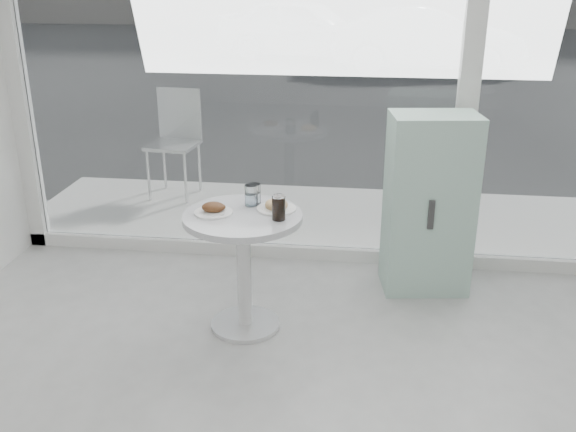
# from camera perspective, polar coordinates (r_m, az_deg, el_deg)

# --- Properties ---
(room_shell) EXTENTS (6.00, 6.00, 6.00)m
(room_shell) POSITION_cam_1_polar(r_m,az_deg,el_deg) (1.09, -4.97, 8.46)
(room_shell) COLOR white
(room_shell) RESTS_ON ground
(storefront) EXTENTS (5.00, 0.14, 3.00)m
(storefront) POSITION_cam_1_polar(r_m,az_deg,el_deg) (4.63, 5.66, 15.77)
(storefront) COLOR silver
(storefront) RESTS_ON ground
(main_table) EXTENTS (0.72, 0.72, 0.77)m
(main_table) POSITION_cam_1_polar(r_m,az_deg,el_deg) (3.92, -3.98, -2.82)
(main_table) COLOR silver
(main_table) RESTS_ON ground
(patio_deck) EXTENTS (5.60, 1.60, 0.05)m
(patio_deck) POSITION_cam_1_polar(r_m,az_deg,el_deg) (5.81, 4.63, -0.22)
(patio_deck) COLOR white
(patio_deck) RESTS_ON ground
(street) EXTENTS (40.00, 24.00, 0.00)m
(street) POSITION_cam_1_polar(r_m,az_deg,el_deg) (17.73, 6.82, 14.17)
(street) COLOR #323232
(street) RESTS_ON ground
(mint_cabinet) EXTENTS (0.63, 0.46, 1.25)m
(mint_cabinet) POSITION_cam_1_polar(r_m,az_deg,el_deg) (4.50, 12.40, 1.03)
(mint_cabinet) COLOR #9BC7B4
(mint_cabinet) RESTS_ON ground
(patio_chair) EXTENTS (0.48, 0.48, 1.02)m
(patio_chair) POSITION_cam_1_polar(r_m,az_deg,el_deg) (6.32, -9.94, 7.06)
(patio_chair) COLOR silver
(patio_chair) RESTS_ON patio_deck
(car_white) EXTENTS (4.57, 2.69, 1.46)m
(car_white) POSITION_cam_1_polar(r_m,az_deg,el_deg) (16.48, 1.46, 16.33)
(car_white) COLOR silver
(car_white) RESTS_ON street
(car_silver) EXTENTS (4.11, 1.44, 1.35)m
(car_silver) POSITION_cam_1_polar(r_m,az_deg,el_deg) (14.76, 12.21, 15.10)
(car_silver) COLOR #989A9F
(car_silver) RESTS_ON street
(plate_fritter) EXTENTS (0.23, 0.23, 0.07)m
(plate_fritter) POSITION_cam_1_polar(r_m,az_deg,el_deg) (3.85, -6.59, 0.61)
(plate_fritter) COLOR white
(plate_fritter) RESTS_ON main_table
(plate_donut) EXTENTS (0.24, 0.24, 0.06)m
(plate_donut) POSITION_cam_1_polar(r_m,az_deg,el_deg) (3.89, -1.04, 0.86)
(plate_donut) COLOR white
(plate_donut) RESTS_ON main_table
(water_tumbler_a) EXTENTS (0.08, 0.08, 0.13)m
(water_tumbler_a) POSITION_cam_1_polar(r_m,az_deg,el_deg) (3.95, -3.30, 1.75)
(water_tumbler_a) COLOR white
(water_tumbler_a) RESTS_ON main_table
(water_tumbler_b) EXTENTS (0.08, 0.08, 0.13)m
(water_tumbler_b) POSITION_cam_1_polar(r_m,az_deg,el_deg) (3.98, -3.01, 1.88)
(water_tumbler_b) COLOR white
(water_tumbler_b) RESTS_ON main_table
(cola_glass) EXTENTS (0.08, 0.08, 0.15)m
(cola_glass) POSITION_cam_1_polar(r_m,az_deg,el_deg) (3.72, -0.83, 0.72)
(cola_glass) COLOR white
(cola_glass) RESTS_ON main_table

